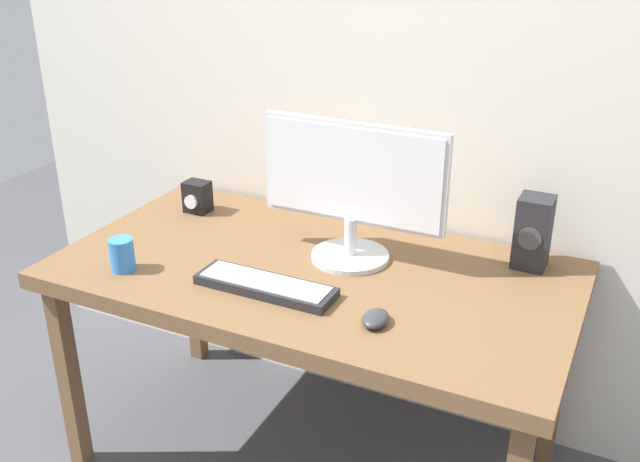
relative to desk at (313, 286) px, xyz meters
The scene contains 8 objects.
ground_plane 0.65m from the desk, ahead, with size 6.00×6.00×0.00m, color #4C4C51.
desk is the anchor object (origin of this frame).
monitor 0.31m from the desk, 55.69° to the left, with size 0.55×0.23×0.41m.
keyboard_primary 0.20m from the desk, 107.69° to the right, with size 0.39×0.12×0.03m.
mouse 0.36m from the desk, 37.14° to the right, with size 0.07×0.09×0.03m, color #333338.
speaker_right 0.65m from the desk, 26.85° to the left, with size 0.09×0.10×0.21m.
audio_controller 0.59m from the desk, 159.23° to the left, with size 0.08×0.08×0.11m.
coffee_mug 0.56m from the desk, 152.78° to the right, with size 0.07×0.07×0.10m, color #337FD8.
Camera 1 is at (0.83, -1.66, 1.66)m, focal length 40.52 mm.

